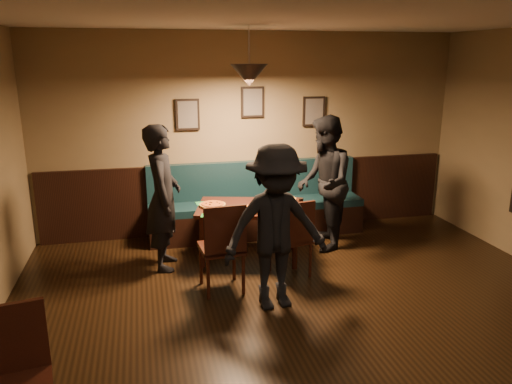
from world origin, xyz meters
TOP-DOWN VIEW (x-y plane):
  - floor at (0.00, 0.00)m, footprint 7.00×7.00m
  - ceiling at (0.00, 0.00)m, footprint 7.00×7.00m
  - wall_back at (0.00, 3.50)m, footprint 6.00×0.00m
  - wainscot at (0.00, 3.47)m, footprint 5.88×0.06m
  - booth_bench at (0.00, 3.20)m, footprint 3.00×0.60m
  - picture_left at (-0.90, 3.47)m, footprint 0.32×0.04m
  - picture_center at (0.00, 3.47)m, footprint 0.32×0.04m
  - picture_right at (0.90, 3.47)m, footprint 0.32×0.04m
  - pendant_lamp at (-0.28, 2.41)m, footprint 0.44×0.44m
  - dining_table at (-0.28, 2.41)m, footprint 1.43×1.11m
  - chair_near_left at (-0.77, 1.61)m, footprint 0.48×0.48m
  - chair_near_right at (0.07, 1.82)m, footprint 0.47×0.47m
  - diner_left at (-1.32, 2.37)m, footprint 0.48×0.67m
  - diner_right at (0.74, 2.54)m, footprint 0.85×0.98m
  - diner_front at (-0.30, 1.12)m, footprint 1.13×0.72m
  - pizza_a at (-0.72, 2.50)m, footprint 0.42×0.42m
  - pizza_b at (-0.24, 2.22)m, footprint 0.41×0.41m
  - pizza_c at (0.17, 2.54)m, footprint 0.49×0.49m
  - soda_glass at (0.29, 2.15)m, footprint 0.07×0.07m
  - tabasco_bottle at (0.21, 2.40)m, footprint 0.03×0.03m
  - napkin_a at (-0.83, 2.64)m, footprint 0.17×0.17m
  - napkin_b at (-0.85, 2.14)m, footprint 0.16×0.16m
  - cutlery_set at (-0.29, 2.07)m, footprint 0.18×0.07m

SIDE VIEW (x-z plane):
  - floor at x=0.00m, z-range 0.00..0.00m
  - dining_table at x=-0.28m, z-range 0.00..0.68m
  - chair_near_right at x=0.07m, z-range 0.00..0.92m
  - wainscot at x=0.00m, z-range 0.00..1.00m
  - booth_bench at x=0.00m, z-range 0.00..1.00m
  - chair_near_left at x=-0.77m, z-range 0.00..1.00m
  - cutlery_set at x=-0.29m, z-range 0.68..0.68m
  - napkin_b at x=-0.85m, z-range 0.68..0.68m
  - napkin_a at x=-0.83m, z-range 0.68..0.68m
  - pizza_a at x=-0.72m, z-range 0.68..0.72m
  - pizza_b at x=-0.24m, z-range 0.68..0.72m
  - pizza_c at x=0.17m, z-range 0.68..0.72m
  - tabasco_bottle at x=0.21m, z-range 0.68..0.79m
  - soda_glass at x=0.29m, z-range 0.68..0.81m
  - diner_front at x=-0.30m, z-range 0.00..1.66m
  - diner_left at x=-1.32m, z-range 0.00..1.72m
  - diner_right at x=0.74m, z-range 0.00..1.75m
  - wall_back at x=0.00m, z-range -1.60..4.40m
  - picture_left at x=-0.90m, z-range 1.49..1.91m
  - picture_right at x=0.90m, z-range 1.49..1.91m
  - picture_center at x=0.00m, z-range 1.64..2.06m
  - pendant_lamp at x=-0.28m, z-range 2.12..2.38m
  - ceiling at x=0.00m, z-range 2.80..2.80m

